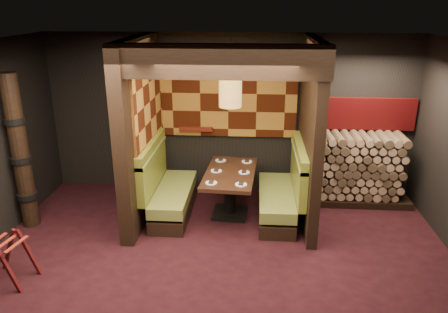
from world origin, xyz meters
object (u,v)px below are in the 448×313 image
booth_bench_left (167,191)px  totem_column (20,154)px  luggage_rack (8,257)px  booth_bench_right (283,194)px  pendant_lamp (230,92)px  dining_table (230,185)px  firewood_stack (360,168)px

booth_bench_left → totem_column: bearing=-165.2°
totem_column → luggage_rack: bearing=-72.2°
booth_bench_right → totem_column: size_ratio=0.67×
booth_bench_right → pendant_lamp: 1.88m
dining_table → firewood_stack: size_ratio=0.86×
totem_column → firewood_stack: size_ratio=1.39×
pendant_lamp → totem_column: pendant_lamp is taller
booth_bench_left → dining_table: booth_bench_left is taller
booth_bench_right → luggage_rack: bearing=-150.6°
pendant_lamp → dining_table: bearing=90.0°
luggage_rack → totem_column: (-0.46, 1.43, 0.86)m
dining_table → totem_column: size_ratio=0.62×
booth_bench_right → luggage_rack: size_ratio=2.38×
booth_bench_left → firewood_stack: bearing=12.2°
firewood_stack → booth_bench_left: bearing=-167.8°
booth_bench_left → pendant_lamp: pendant_lamp is taller
booth_bench_left → dining_table: size_ratio=1.08×
totem_column → firewood_stack: 5.51m
luggage_rack → dining_table: bearing=36.8°
booth_bench_left → pendant_lamp: bearing=-2.3°
luggage_rack → booth_bench_right: bearing=29.4°
booth_bench_right → firewood_stack: bearing=27.3°
booth_bench_left → booth_bench_right: same height
luggage_rack → pendant_lamp: bearing=36.1°
dining_table → totem_column: 3.24m
dining_table → luggage_rack: bearing=-143.2°
booth_bench_right → luggage_rack: 4.04m
dining_table → luggage_rack: 3.33m
booth_bench_left → luggage_rack: size_ratio=2.38×
dining_table → booth_bench_right: bearing=-0.5°
booth_bench_right → booth_bench_left: bearing=180.0°
booth_bench_right → totem_column: (-3.98, -0.55, 0.79)m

